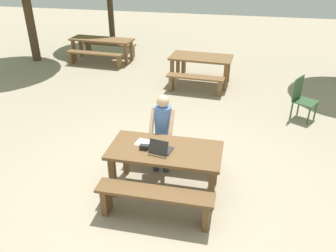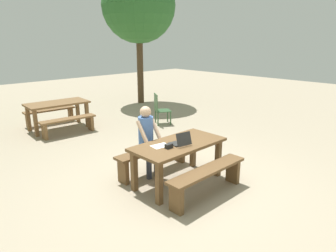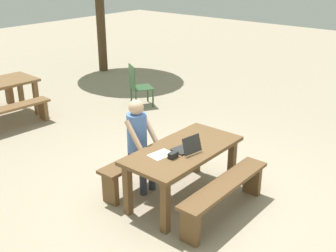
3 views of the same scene
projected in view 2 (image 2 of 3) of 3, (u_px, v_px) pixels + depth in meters
ground_plane at (178, 182)px, 5.34m from camera, size 30.00×30.00×0.00m
picnic_table_front at (178, 149)px, 5.17m from camera, size 1.66×0.81×0.74m
bench_near at (208, 176)px, 4.79m from camera, size 1.62×0.30×0.48m
bench_far at (154, 154)px, 5.70m from camera, size 1.62×0.30×0.48m
laptop at (181, 142)px, 5.03m from camera, size 0.33×0.34×0.23m
small_pouch at (169, 146)px, 4.88m from camera, size 0.13×0.07×0.07m
paper_sheet at (160, 146)px, 4.99m from camera, size 0.32×0.25×0.00m
person_seated at (147, 136)px, 5.44m from camera, size 0.38×0.39×1.31m
plastic_chair at (160, 108)px, 8.89m from camera, size 0.60×0.60×0.91m
picnic_table_mid at (57, 107)px, 8.36m from camera, size 1.67×0.94×0.76m
bench_mid_south at (68, 123)px, 7.94m from camera, size 1.48×0.39×0.45m
bench_mid_north at (50, 113)px, 8.96m from camera, size 1.48×0.39×0.45m
tree_right at (139, 6)px, 11.04m from camera, size 2.72×2.72×4.99m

